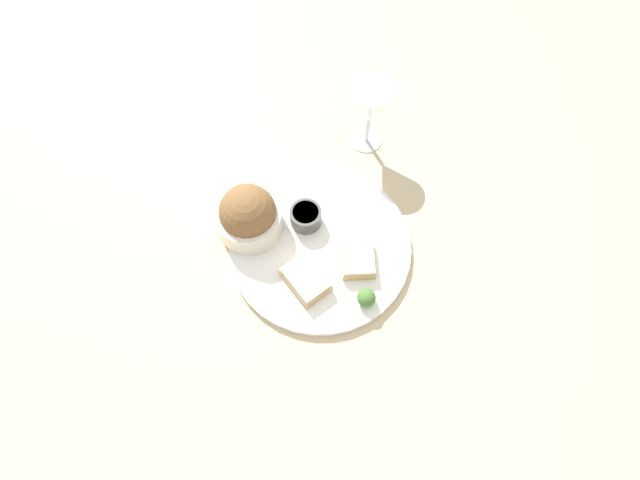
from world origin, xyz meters
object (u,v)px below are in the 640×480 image
salad_bowl (249,215)px  cheese_toast_near (306,279)px  wine_glass (371,106)px  cheese_toast_far (358,258)px  sauce_ramekin (306,216)px

salad_bowl → cheese_toast_near: 0.15m
wine_glass → cheese_toast_far: bearing=-46.1°
salad_bowl → wine_glass: bearing=92.5°
salad_bowl → sauce_ramekin: salad_bowl is taller
sauce_ramekin → wine_glass: size_ratio=0.38×
wine_glass → salad_bowl: bearing=-87.5°
sauce_ramekin → wine_glass: (-0.07, 0.21, 0.07)m
salad_bowl → cheese_toast_near: salad_bowl is taller
cheese_toast_near → wine_glass: (-0.16, 0.29, 0.08)m
cheese_toast_near → sauce_ramekin: bearing=140.0°
sauce_ramekin → cheese_toast_near: sauce_ramekin is taller
sauce_ramekin → wine_glass: 0.23m
salad_bowl → sauce_ramekin: 0.10m
salad_bowl → cheese_toast_near: (0.15, 0.01, -0.03)m
salad_bowl → wine_glass: (-0.01, 0.29, 0.05)m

